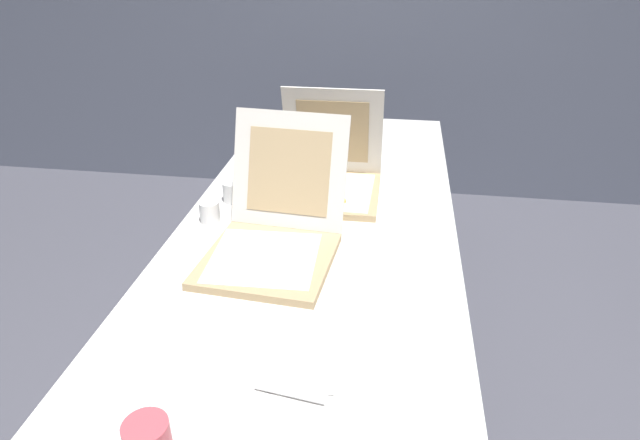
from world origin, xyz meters
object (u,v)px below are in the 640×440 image
cup_white_far (276,161)px  pizza_box_middle (329,179)px  table (321,228)px  pizza_box_front (273,238)px  cup_white_near_center (210,212)px  cup_white_mid (232,192)px  napkin_pile (303,369)px

cup_white_far → pizza_box_middle: bearing=-37.8°
table → pizza_box_front: 0.30m
table → pizza_box_front: size_ratio=4.30×
cup_white_near_center → cup_white_mid: bearing=80.1°
pizza_box_front → napkin_pile: size_ratio=2.90×
table → cup_white_near_center: (-0.33, -0.10, 0.08)m
cup_white_near_center → cup_white_far: bearing=75.6°
cup_white_mid → napkin_pile: bearing=-63.8°
cup_white_far → cup_white_mid: 0.30m
table → cup_white_mid: (-0.30, 0.05, 0.08)m
pizza_box_middle → napkin_pile: size_ratio=2.13×
table → pizza_box_middle: bearing=87.9°
pizza_box_front → cup_white_mid: size_ratio=7.02×
cup_white_near_center → cup_white_mid: size_ratio=1.00×
table → cup_white_mid: cup_white_mid is taller
pizza_box_middle → cup_white_near_center: bearing=-142.5°
pizza_box_middle → cup_white_far: size_ratio=5.15×
pizza_box_front → cup_white_far: (-0.12, 0.60, -0.02)m
pizza_box_middle → cup_white_mid: pizza_box_middle is taller
table → napkin_pile: 0.71m
pizza_box_middle → napkin_pile: (0.06, -0.86, -0.05)m
cup_white_near_center → napkin_pile: 0.72m
table → cup_white_far: (-0.22, 0.33, 0.08)m
napkin_pile → cup_white_far: bearing=105.3°
table → pizza_box_front: pizza_box_front is taller
pizza_box_middle → cup_white_mid: (-0.31, -0.11, -0.02)m
pizza_box_middle → cup_white_far: (-0.22, 0.17, -0.02)m
cup_white_near_center → cup_white_mid: (0.03, 0.15, 0.00)m
pizza_box_middle → napkin_pile: 0.86m
cup_white_near_center → pizza_box_middle: bearing=37.9°
pizza_box_middle → cup_white_near_center: (-0.34, -0.26, -0.02)m
cup_white_near_center → cup_white_far: 0.45m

